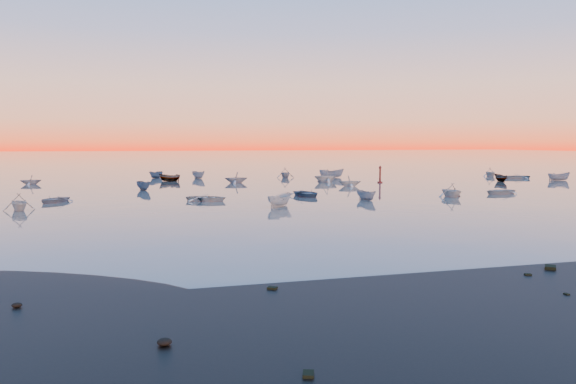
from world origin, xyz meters
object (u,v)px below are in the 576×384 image
object	(u,v)px
boat_near_center	(280,206)
boat_near_right	(451,197)
channel_marker	(380,176)
boat_near_left	(207,201)

from	to	relation	value
boat_near_center	boat_near_right	world-z (taller)	boat_near_center
boat_near_center	channel_marker	bearing A→B (deg)	-83.14
boat_near_center	channel_marker	size ratio (longest dim) A/B	1.30
boat_near_left	channel_marker	size ratio (longest dim) A/B	1.54
boat_near_center	boat_near_right	xyz separation A→B (m)	(21.57, 3.83, 0.00)
boat_near_right	channel_marker	distance (m)	23.27
boat_near_left	channel_marker	bearing A→B (deg)	-26.35
boat_near_left	boat_near_right	size ratio (longest dim) A/B	1.23
boat_near_right	channel_marker	bearing A→B (deg)	-102.58
boat_near_right	boat_near_left	bearing A→B (deg)	-14.39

